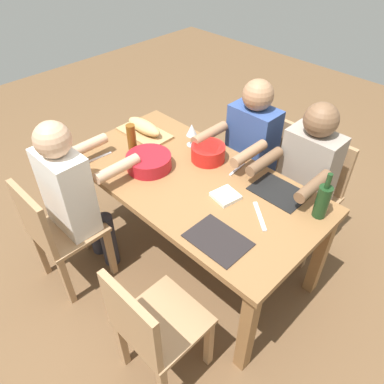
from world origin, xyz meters
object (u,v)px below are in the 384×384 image
(chair_near_center, at_px, (260,162))
(napkin_stack, at_px, (226,196))
(chair_near_left, at_px, (312,189))
(wine_bottle, at_px, (323,201))
(cutting_board, at_px, (145,133))
(chair_far_left, at_px, (151,327))
(serving_bowl_greens, at_px, (149,161))
(bread_loaf, at_px, (144,127))
(beer_bottle, at_px, (132,140))
(diner_near_left, at_px, (304,176))
(chair_far_right, at_px, (56,231))
(diner_far_right, at_px, (74,192))
(diner_near_center, at_px, (248,148))
(serving_bowl_salad, at_px, (208,152))
(wine_glass, at_px, (192,131))
(dining_table, at_px, (192,190))

(chair_near_center, relative_size, napkin_stack, 6.07)
(chair_near_left, relative_size, wine_bottle, 2.93)
(cutting_board, height_order, wine_bottle, wine_bottle)
(chair_far_left, distance_m, serving_bowl_greens, 1.03)
(bread_loaf, distance_m, beer_bottle, 0.26)
(diner_near_left, relative_size, bread_loaf, 3.75)
(chair_far_right, distance_m, napkin_stack, 1.09)
(chair_near_center, height_order, wine_bottle, wine_bottle)
(chair_near_center, distance_m, wine_bottle, 0.96)
(diner_near_left, relative_size, chair_far_right, 1.41)
(diner_far_right, height_order, wine_bottle, diner_far_right)
(diner_near_center, bearing_deg, beer_bottle, 53.81)
(chair_near_center, xyz_separation_m, cutting_board, (0.62, 0.63, 0.27))
(chair_near_left, height_order, bread_loaf, same)
(diner_near_left, distance_m, napkin_stack, 0.60)
(serving_bowl_salad, height_order, wine_glass, wine_glass)
(wine_bottle, bearing_deg, beer_bottle, 16.08)
(diner_far_right, bearing_deg, dining_table, -129.00)
(chair_near_left, height_order, diner_near_left, diner_near_left)
(chair_near_center, height_order, chair_near_left, same)
(cutting_board, bearing_deg, serving_bowl_greens, 144.64)
(diner_near_center, bearing_deg, bread_loaf, 35.69)
(chair_near_center, distance_m, beer_bottle, 1.04)
(diner_far_right, xyz_separation_m, serving_bowl_salad, (-0.39, -0.79, 0.10))
(wine_glass, bearing_deg, bread_loaf, 22.33)
(chair_near_center, bearing_deg, cutting_board, 45.44)
(diner_far_right, bearing_deg, wine_glass, -102.82)
(serving_bowl_greens, distance_m, wine_bottle, 1.08)
(chair_near_left, height_order, wine_glass, wine_glass)
(cutting_board, relative_size, bread_loaf, 1.25)
(bread_loaf, height_order, beer_bottle, beer_bottle)
(beer_bottle, bearing_deg, serving_bowl_salad, -142.94)
(chair_near_left, relative_size, bread_loaf, 2.66)
(diner_near_left, bearing_deg, wine_bottle, 131.61)
(diner_near_center, height_order, cutting_board, diner_near_center)
(diner_far_right, bearing_deg, diner_near_left, -129.00)
(chair_near_left, distance_m, serving_bowl_greens, 1.18)
(dining_table, relative_size, diner_near_center, 1.40)
(serving_bowl_salad, height_order, napkin_stack, serving_bowl_salad)
(dining_table, xyz_separation_m, diner_near_center, (0.00, -0.57, 0.05))
(diner_far_right, distance_m, wine_bottle, 1.47)
(chair_far_right, distance_m, bread_loaf, 0.95)
(dining_table, bearing_deg, wine_glass, -44.85)
(chair_near_left, xyz_separation_m, bread_loaf, (1.08, 0.63, 0.32))
(dining_table, distance_m, diner_far_right, 0.74)
(diner_near_left, height_order, serving_bowl_salad, diner_near_left)
(wine_glass, bearing_deg, wine_bottle, 179.71)
(chair_far_right, xyz_separation_m, diner_far_right, (0.00, -0.18, 0.21))
(diner_near_left, relative_size, serving_bowl_greens, 4.11)
(serving_bowl_salad, bearing_deg, napkin_stack, 148.10)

